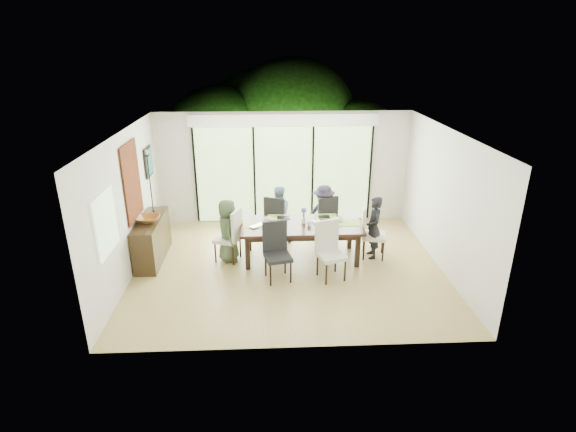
{
  "coord_description": "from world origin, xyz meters",
  "views": [
    {
      "loc": [
        -0.39,
        -7.93,
        4.21
      ],
      "look_at": [
        0.0,
        0.25,
        1.0
      ],
      "focal_mm": 28.0,
      "sensor_mm": 36.0,
      "label": 1
    }
  ],
  "objects_px": {
    "chair_left_end": "(227,235)",
    "person_left_end": "(228,230)",
    "chair_far_right": "(323,217)",
    "laptop": "(259,226)",
    "cup_a": "(267,220)",
    "vase": "(304,220)",
    "cup_b": "(309,224)",
    "person_far_right": "(323,214)",
    "bowl": "(148,219)",
    "person_far_left": "(278,215)",
    "chair_far_left": "(278,218)",
    "chair_right_end": "(374,232)",
    "chair_near_right": "(332,252)",
    "sideboard": "(152,240)",
    "person_right_end": "(374,228)",
    "cup_c": "(340,219)",
    "chair_near_left": "(278,253)",
    "table_top": "(301,226)"
  },
  "relations": [
    {
      "from": "chair_right_end",
      "to": "chair_near_right",
      "type": "xyz_separation_m",
      "value": [
        -1.0,
        -0.87,
        0.0
      ]
    },
    {
      "from": "chair_left_end",
      "to": "chair_near_left",
      "type": "relative_size",
      "value": 1.0
    },
    {
      "from": "cup_b",
      "to": "cup_c",
      "type": "xyz_separation_m",
      "value": [
        0.65,
        0.2,
        0.0
      ]
    },
    {
      "from": "chair_right_end",
      "to": "chair_far_right",
      "type": "bearing_deg",
      "value": 59.76
    },
    {
      "from": "chair_near_right",
      "to": "laptop",
      "type": "xyz_separation_m",
      "value": [
        -1.35,
        0.77,
        0.22
      ]
    },
    {
      "from": "vase",
      "to": "cup_b",
      "type": "bearing_deg",
      "value": -56.31
    },
    {
      "from": "chair_left_end",
      "to": "bowl",
      "type": "height_order",
      "value": "chair_left_end"
    },
    {
      "from": "person_left_end",
      "to": "person_right_end",
      "type": "relative_size",
      "value": 1.0
    },
    {
      "from": "laptop",
      "to": "bowl",
      "type": "height_order",
      "value": "bowl"
    },
    {
      "from": "person_far_right",
      "to": "sideboard",
      "type": "distance_m",
      "value": 3.67
    },
    {
      "from": "chair_right_end",
      "to": "cup_c",
      "type": "xyz_separation_m",
      "value": [
        -0.7,
        0.1,
        0.25
      ]
    },
    {
      "from": "chair_near_right",
      "to": "cup_c",
      "type": "height_order",
      "value": "chair_near_right"
    },
    {
      "from": "person_left_end",
      "to": "bowl",
      "type": "relative_size",
      "value": 2.84
    },
    {
      "from": "table_top",
      "to": "cup_a",
      "type": "relative_size",
      "value": 19.35
    },
    {
      "from": "person_left_end",
      "to": "cup_a",
      "type": "height_order",
      "value": "person_left_end"
    },
    {
      "from": "cup_c",
      "to": "cup_b",
      "type": "bearing_deg",
      "value": -162.9
    },
    {
      "from": "chair_near_right",
      "to": "cup_a",
      "type": "distance_m",
      "value": 1.59
    },
    {
      "from": "person_far_left",
      "to": "vase",
      "type": "relative_size",
      "value": 10.75
    },
    {
      "from": "table_top",
      "to": "chair_near_left",
      "type": "height_order",
      "value": "chair_near_left"
    },
    {
      "from": "chair_far_right",
      "to": "laptop",
      "type": "xyz_separation_m",
      "value": [
        -1.4,
        -0.95,
        0.22
      ]
    },
    {
      "from": "chair_far_right",
      "to": "chair_near_left",
      "type": "height_order",
      "value": "same"
    },
    {
      "from": "chair_near_left",
      "to": "person_far_right",
      "type": "xyz_separation_m",
      "value": [
        1.05,
        1.7,
        0.1
      ]
    },
    {
      "from": "chair_far_right",
      "to": "person_left_end",
      "type": "distance_m",
      "value": 2.2
    },
    {
      "from": "person_far_left",
      "to": "laptop",
      "type": "bearing_deg",
      "value": 54.6
    },
    {
      "from": "vase",
      "to": "cup_a",
      "type": "xyz_separation_m",
      "value": [
        -0.75,
        0.1,
        -0.01
      ]
    },
    {
      "from": "chair_near_right",
      "to": "vase",
      "type": "distance_m",
      "value": 1.06
    },
    {
      "from": "vase",
      "to": "cup_b",
      "type": "relative_size",
      "value": 1.2
    },
    {
      "from": "person_right_end",
      "to": "person_far_left",
      "type": "xyz_separation_m",
      "value": [
        -1.93,
        0.83,
        0.0
      ]
    },
    {
      "from": "table_top",
      "to": "chair_near_right",
      "type": "xyz_separation_m",
      "value": [
        0.5,
        -0.87,
        -0.17
      ]
    },
    {
      "from": "person_left_end",
      "to": "sideboard",
      "type": "height_order",
      "value": "person_left_end"
    },
    {
      "from": "chair_far_left",
      "to": "laptop",
      "type": "height_order",
      "value": "chair_far_left"
    },
    {
      "from": "person_left_end",
      "to": "cup_c",
      "type": "height_order",
      "value": "person_left_end"
    },
    {
      "from": "person_far_right",
      "to": "cup_c",
      "type": "height_order",
      "value": "person_far_right"
    },
    {
      "from": "chair_near_right",
      "to": "cup_a",
      "type": "height_order",
      "value": "chair_near_right"
    },
    {
      "from": "chair_near_right",
      "to": "person_far_left",
      "type": "height_order",
      "value": "person_far_left"
    },
    {
      "from": "person_left_end",
      "to": "person_far_right",
      "type": "distance_m",
      "value": 2.19
    },
    {
      "from": "chair_far_left",
      "to": "person_far_right",
      "type": "height_order",
      "value": "person_far_right"
    },
    {
      "from": "chair_right_end",
      "to": "cup_b",
      "type": "relative_size",
      "value": 11.0
    },
    {
      "from": "person_far_right",
      "to": "bowl",
      "type": "distance_m",
      "value": 3.69
    },
    {
      "from": "table_top",
      "to": "chair_far_left",
      "type": "xyz_separation_m",
      "value": [
        -0.45,
        0.85,
        -0.17
      ]
    },
    {
      "from": "chair_near_right",
      "to": "bowl",
      "type": "bearing_deg",
      "value": 147.25
    },
    {
      "from": "person_left_end",
      "to": "chair_near_right",
      "type": "bearing_deg",
      "value": -121.58
    },
    {
      "from": "person_far_right",
      "to": "person_right_end",
      "type": "bearing_deg",
      "value": 138.63
    },
    {
      "from": "table_top",
      "to": "cup_a",
      "type": "distance_m",
      "value": 0.72
    },
    {
      "from": "person_far_right",
      "to": "cup_a",
      "type": "distance_m",
      "value": 1.43
    },
    {
      "from": "vase",
      "to": "chair_right_end",
      "type": "bearing_deg",
      "value": -1.97
    },
    {
      "from": "chair_left_end",
      "to": "person_left_end",
      "type": "relative_size",
      "value": 0.85
    },
    {
      "from": "chair_far_right",
      "to": "cup_c",
      "type": "xyz_separation_m",
      "value": [
        0.25,
        -0.75,
        0.25
      ]
    },
    {
      "from": "cup_c",
      "to": "bowl",
      "type": "distance_m",
      "value": 3.84
    },
    {
      "from": "sideboard",
      "to": "person_far_left",
      "type": "bearing_deg",
      "value": 15.56
    }
  ]
}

